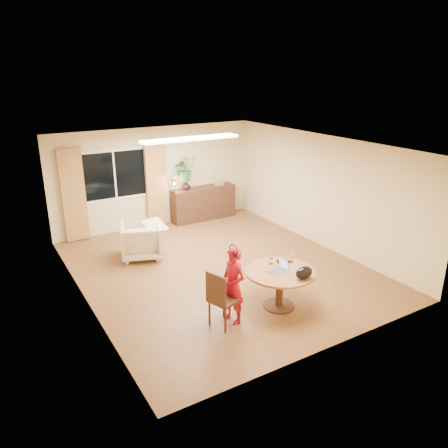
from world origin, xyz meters
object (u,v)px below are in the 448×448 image
dining_table (280,279)px  child (233,285)px  sideboard (203,203)px  armchair (141,240)px  dining_chair (225,298)px

dining_table → child: size_ratio=0.93×
sideboard → armchair: bearing=-146.4°
dining_table → armchair: size_ratio=1.40×
dining_chair → sideboard: dining_chair is taller
dining_chair → armchair: 3.29m
dining_chair → child: child is taller
dining_table → dining_chair: (-1.12, 0.00, -0.05)m
dining_table → armchair: bearing=111.6°
dining_chair → armchair: dining_chair is taller
armchair → sideboard: (2.43, 1.61, 0.06)m
dining_chair → child: size_ratio=0.75×
child → armchair: size_ratio=1.51×
child → armchair: bearing=173.5°
sideboard → dining_table: bearing=-103.0°
dining_table → child: bearing=178.4°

